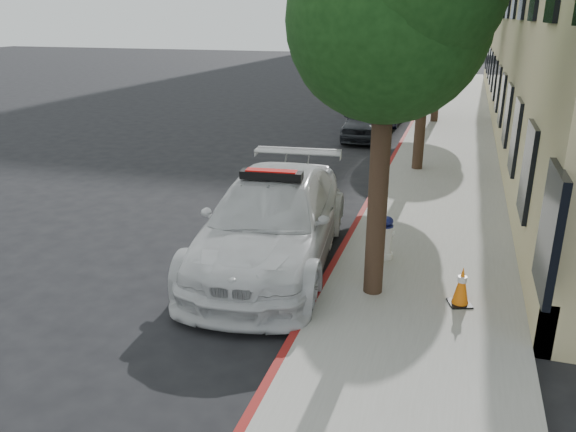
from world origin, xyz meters
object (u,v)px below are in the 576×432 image
(police_car, at_px, (272,221))
(fire_hydrant, at_px, (385,238))
(parked_car_mid, at_px, (367,120))
(parked_car_far, at_px, (383,103))
(traffic_cone, at_px, (462,286))

(police_car, height_order, fire_hydrant, police_car)
(police_car, xyz_separation_m, fire_hydrant, (2.00, 0.47, -0.27))
(parked_car_mid, xyz_separation_m, parked_car_far, (0.08, 3.54, 0.12))
(parked_car_far, height_order, traffic_cone, parked_car_far)
(parked_car_far, xyz_separation_m, traffic_cone, (3.48, -16.07, -0.34))
(parked_car_mid, distance_m, parked_car_far, 3.54)
(parked_car_far, relative_size, traffic_cone, 7.81)
(parked_car_far, bearing_deg, parked_car_mid, -89.17)
(traffic_cone, bearing_deg, parked_car_far, 102.24)
(police_car, relative_size, parked_car_far, 1.19)
(parked_car_mid, bearing_deg, traffic_cone, -77.56)
(parked_car_mid, distance_m, fire_hydrant, 11.33)
(parked_car_mid, xyz_separation_m, traffic_cone, (3.57, -12.53, -0.22))
(parked_car_mid, height_order, parked_car_far, parked_car_far)
(parked_car_mid, bearing_deg, parked_car_far, 85.24)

